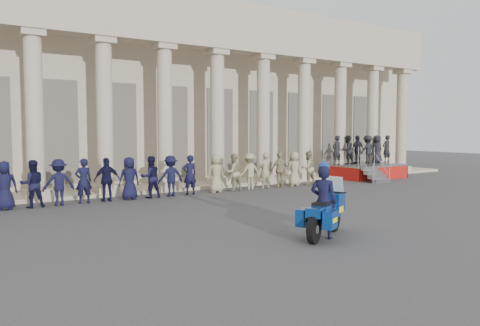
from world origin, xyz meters
name	(u,v)px	position (x,y,z in m)	size (l,w,h in m)	color
ground	(241,226)	(0.00, 0.00, 0.00)	(90.00, 90.00, 0.00)	#39393B
building	(90,95)	(0.00, 14.74, 4.52)	(40.00, 12.50, 9.00)	tan
officer_rank	(115,179)	(-1.42, 6.43, 0.81)	(19.84, 0.62, 1.63)	black
reviewing_stand	(364,155)	(12.95, 7.34, 1.27)	(4.57, 3.78, 2.35)	gray
motorcycle	(325,212)	(1.02, -2.22, 0.62)	(2.03, 1.45, 1.44)	black
rider	(324,200)	(0.91, -2.29, 0.93)	(0.69, 0.78, 1.88)	black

